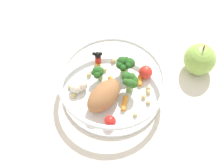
# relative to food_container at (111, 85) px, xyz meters

# --- Properties ---
(ground_plane) EXTENTS (2.40, 2.40, 0.00)m
(ground_plane) POSITION_rel_food_container_xyz_m (0.01, 0.00, -0.03)
(ground_plane) COLOR silver
(food_container) EXTENTS (0.24, 0.24, 0.06)m
(food_container) POSITION_rel_food_container_xyz_m (0.00, 0.00, 0.00)
(food_container) COLOR white
(food_container) RESTS_ON ground_plane
(loose_apple) EXTENTS (0.07, 0.07, 0.09)m
(loose_apple) POSITION_rel_food_container_xyz_m (-0.21, -0.00, 0.01)
(loose_apple) COLOR #8CB74C
(loose_apple) RESTS_ON ground_plane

